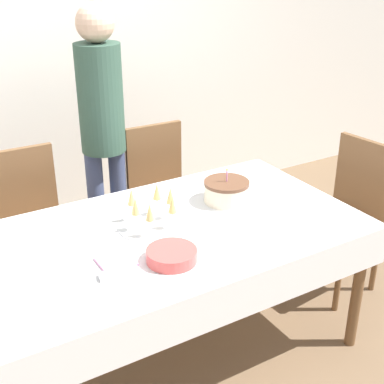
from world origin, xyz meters
name	(u,v)px	position (x,y,z in m)	size (l,w,h in m)	color
ground_plane	(166,352)	(0.00, 0.00, 0.00)	(12.00, 12.00, 0.00)	brown
wall_back	(43,53)	(0.00, 1.77, 1.35)	(8.00, 0.05, 2.70)	silver
dining_table	(164,249)	(0.00, 0.00, 0.66)	(1.99, 1.08, 0.76)	white
dining_chair_far_left	(31,223)	(-0.44, 0.86, 0.53)	(0.42, 0.42, 0.97)	brown
dining_chair_far_right	(162,191)	(0.44, 0.86, 0.53)	(0.43, 0.43, 0.97)	brown
dining_chair_right_end	(349,210)	(1.31, 0.01, 0.53)	(0.46, 0.46, 0.97)	brown
birthday_cake	(226,191)	(0.46, 0.12, 0.82)	(0.25, 0.25, 0.19)	beige
champagne_tray	(154,212)	(-0.01, 0.07, 0.83)	(0.37, 0.37, 0.18)	silver
plate_stack_main	(172,255)	(-0.10, -0.26, 0.79)	(0.23, 0.23, 0.06)	#CC4C47
cake_knife	(243,215)	(0.43, -0.07, 0.76)	(0.27, 0.16, 0.00)	silver
fork_pile	(119,274)	(-0.35, -0.25, 0.77)	(0.18, 0.09, 0.02)	silver
napkin_pile	(116,262)	(-0.32, -0.15, 0.77)	(0.15, 0.15, 0.01)	pink
person_standing	(102,118)	(0.11, 1.00, 1.06)	(0.28, 0.28, 1.74)	#3F4C72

